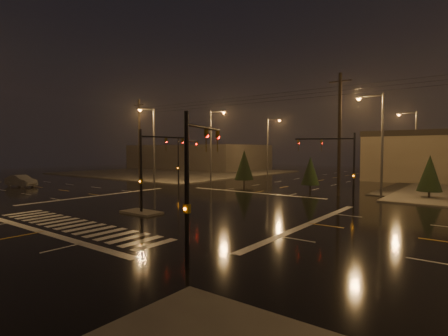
% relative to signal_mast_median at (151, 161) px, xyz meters
% --- Properties ---
extents(ground, '(140.00, 140.00, 0.00)m').
position_rel_signal_mast_median_xyz_m(ground, '(-0.00, 3.07, -3.75)').
color(ground, black).
rests_on(ground, ground).
extents(sidewalk_nw, '(36.00, 36.00, 0.12)m').
position_rel_signal_mast_median_xyz_m(sidewalk_nw, '(-30.00, 33.07, -3.69)').
color(sidewalk_nw, '#4B4843').
rests_on(sidewalk_nw, ground).
extents(median_island, '(3.00, 1.60, 0.15)m').
position_rel_signal_mast_median_xyz_m(median_island, '(-0.00, -0.93, -3.68)').
color(median_island, '#4B4843').
rests_on(median_island, ground).
extents(crosswalk, '(15.00, 2.60, 0.01)m').
position_rel_signal_mast_median_xyz_m(crosswalk, '(-0.00, -5.93, -3.75)').
color(crosswalk, beige).
rests_on(crosswalk, ground).
extents(stop_bar_near, '(16.00, 0.50, 0.01)m').
position_rel_signal_mast_median_xyz_m(stop_bar_near, '(-0.00, -7.93, -3.75)').
color(stop_bar_near, beige).
rests_on(stop_bar_near, ground).
extents(stop_bar_far, '(16.00, 0.50, 0.01)m').
position_rel_signal_mast_median_xyz_m(stop_bar_far, '(-0.00, 14.07, -3.75)').
color(stop_bar_far, beige).
rests_on(stop_bar_far, ground).
extents(commercial_block, '(30.00, 18.00, 5.60)m').
position_rel_signal_mast_median_xyz_m(commercial_block, '(-35.00, 45.07, -0.95)').
color(commercial_block, '#3E3A37').
rests_on(commercial_block, ground).
extents(signal_mast_median, '(0.25, 4.59, 6.00)m').
position_rel_signal_mast_median_xyz_m(signal_mast_median, '(0.00, 0.00, 0.00)').
color(signal_mast_median, black).
rests_on(signal_mast_median, ground).
extents(signal_mast_ne, '(4.84, 1.86, 6.00)m').
position_rel_signal_mast_median_xyz_m(signal_mast_ne, '(9.50, 13.21, 0.04)').
color(signal_mast_ne, black).
rests_on(signal_mast_ne, ground).
extents(signal_mast_nw, '(4.84, 1.86, 6.00)m').
position_rel_signal_mast_median_xyz_m(signal_mast_nw, '(-9.50, 13.21, 0.04)').
color(signal_mast_nw, black).
rests_on(signal_mast_nw, ground).
extents(signal_mast_se, '(1.55, 3.87, 6.00)m').
position_rel_signal_mast_median_xyz_m(signal_mast_se, '(10.23, -6.68, -0.04)').
color(signal_mast_se, black).
rests_on(signal_mast_se, ground).
extents(streetlight_1, '(2.77, 0.32, 10.00)m').
position_rel_signal_mast_median_xyz_m(streetlight_1, '(-11.18, 21.07, 2.05)').
color(streetlight_1, '#38383A').
rests_on(streetlight_1, ground).
extents(streetlight_2, '(2.77, 0.32, 10.00)m').
position_rel_signal_mast_median_xyz_m(streetlight_2, '(-11.18, 37.07, 2.05)').
color(streetlight_2, '#38383A').
rests_on(streetlight_2, ground).
extents(streetlight_3, '(2.77, 0.32, 10.00)m').
position_rel_signal_mast_median_xyz_m(streetlight_3, '(11.18, 19.07, 2.05)').
color(streetlight_3, '#38383A').
rests_on(streetlight_3, ground).
extents(streetlight_4, '(2.77, 0.32, 10.00)m').
position_rel_signal_mast_median_xyz_m(streetlight_4, '(11.18, 39.07, 2.05)').
color(streetlight_4, '#38383A').
rests_on(streetlight_4, ground).
extents(streetlight_5, '(0.32, 2.77, 10.00)m').
position_rel_signal_mast_median_xyz_m(streetlight_5, '(-16.00, 14.26, 2.05)').
color(streetlight_5, '#38383A').
rests_on(streetlight_5, ground).
extents(utility_pole_0, '(2.20, 0.32, 12.00)m').
position_rel_signal_mast_median_xyz_m(utility_pole_0, '(-22.00, 17.07, 2.38)').
color(utility_pole_0, black).
rests_on(utility_pole_0, ground).
extents(utility_pole_1, '(2.20, 0.32, 12.00)m').
position_rel_signal_mast_median_xyz_m(utility_pole_1, '(8.00, 17.07, 2.38)').
color(utility_pole_1, black).
rests_on(utility_pole_1, ground).
extents(conifer_0, '(2.15, 2.15, 4.06)m').
position_rel_signal_mast_median_xyz_m(conifer_0, '(15.45, 20.01, -1.37)').
color(conifer_0, black).
rests_on(conifer_0, ground).
extents(conifer_3, '(2.44, 2.44, 4.51)m').
position_rel_signal_mast_median_xyz_m(conifer_3, '(-5.16, 20.05, -1.15)').
color(conifer_3, black).
rests_on(conifer_3, ground).
extents(conifer_4, '(1.99, 1.99, 3.80)m').
position_rel_signal_mast_median_xyz_m(conifer_4, '(4.22, 19.02, -1.50)').
color(conifer_4, black).
rests_on(conifer_4, ground).
extents(car_crossing, '(4.57, 2.28, 1.44)m').
position_rel_signal_mast_median_xyz_m(car_crossing, '(-26.19, 2.05, -3.03)').
color(car_crossing, slate).
rests_on(car_crossing, ground).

